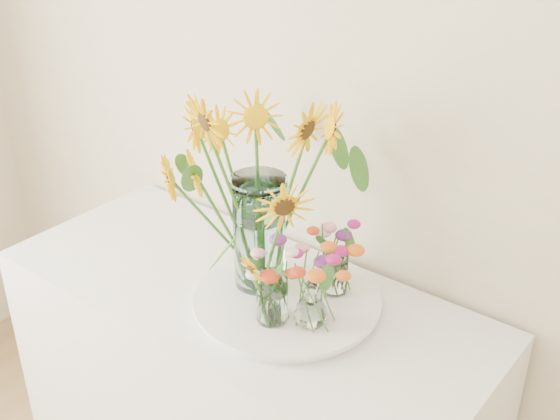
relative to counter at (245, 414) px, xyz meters
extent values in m
cube|color=white|center=(0.00, 0.00, 0.00)|extent=(1.40, 0.60, 0.90)
cylinder|color=white|center=(0.14, 0.02, 0.46)|extent=(0.47, 0.47, 0.02)
cylinder|color=#ABE4E3|center=(0.04, 0.03, 0.63)|extent=(0.17, 0.17, 0.32)
cylinder|color=white|center=(0.17, -0.08, 0.54)|extent=(0.10, 0.10, 0.13)
cylinder|color=white|center=(0.22, 0.12, 0.53)|extent=(0.09, 0.09, 0.12)
camera|label=1|loc=(1.06, -1.18, 1.53)|focal=45.00mm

